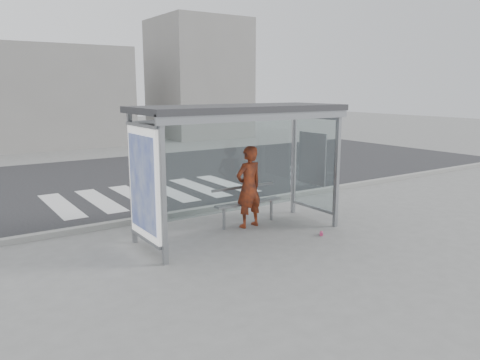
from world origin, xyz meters
The scene contains 10 objects.
ground centered at (0.00, 0.00, 0.00)m, with size 80.00×80.00×0.00m, color slate.
road centered at (0.00, 7.00, 0.00)m, with size 30.00×10.00×0.01m, color black.
curb centered at (0.00, 1.95, 0.06)m, with size 30.00×0.18×0.12m, color gray.
crosswalk centered at (0.00, 4.50, 0.00)m, with size 5.55×3.00×0.00m.
bus_shelter centered at (-0.37, 0.06, 1.98)m, with size 4.25×1.65×2.62m.
building_center centered at (0.00, 18.00, 2.50)m, with size 8.00×5.00×5.00m, color gray.
building_right centered at (9.00, 18.00, 3.50)m, with size 5.00×5.00×7.00m, color gray.
person centered at (0.44, 0.34, 0.88)m, with size 0.64×0.42×1.76m, color orange.
bench centered at (0.53, 0.50, 0.50)m, with size 1.62×0.31×0.84m.
soda_can centered at (1.32, -0.99, 0.04)m, with size 0.07×0.07×0.14m, color #E4437A.
Camera 1 is at (-5.13, -7.65, 2.95)m, focal length 35.00 mm.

